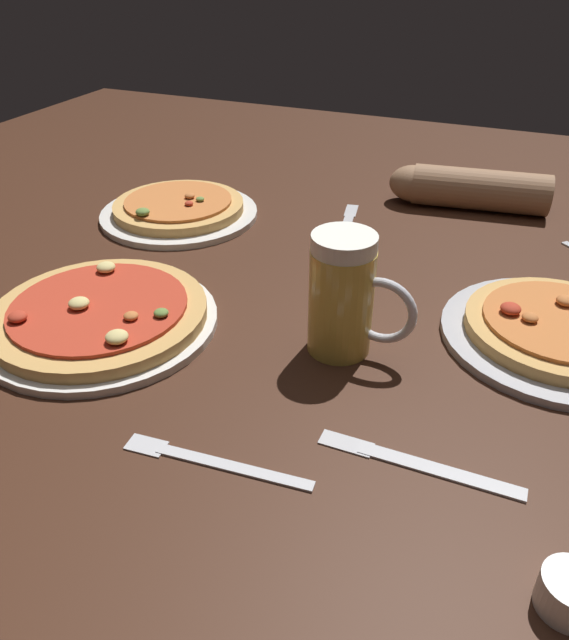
# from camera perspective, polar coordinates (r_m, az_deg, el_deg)

# --- Properties ---
(ground_plane) EXTENTS (2.40, 2.40, 0.03)m
(ground_plane) POSITION_cam_1_polar(r_m,az_deg,el_deg) (0.88, 0.00, -1.92)
(ground_plane) COLOR #3D2114
(pizza_plate_near) EXTENTS (0.33, 0.33, 0.05)m
(pizza_plate_near) POSITION_cam_1_polar(r_m,az_deg,el_deg) (0.91, -16.85, 0.38)
(pizza_plate_near) COLOR silver
(pizza_plate_near) RESTS_ON ground_plane
(pizza_plate_far) EXTENTS (0.32, 0.32, 0.05)m
(pizza_plate_far) POSITION_cam_1_polar(r_m,az_deg,el_deg) (0.92, 24.26, -0.91)
(pizza_plate_far) COLOR #B2B2B7
(pizza_plate_far) RESTS_ON ground_plane
(pizza_plate_side) EXTENTS (0.31, 0.31, 0.05)m
(pizza_plate_side) POSITION_cam_1_polar(r_m,az_deg,el_deg) (1.24, -9.85, 10.18)
(pizza_plate_side) COLOR silver
(pizza_plate_side) RESTS_ON ground_plane
(beer_mug_dark) EXTENTS (0.14, 0.09, 0.17)m
(beer_mug_dark) POSITION_cam_1_polar(r_m,az_deg,el_deg) (0.79, 5.63, 2.23)
(beer_mug_dark) COLOR gold
(beer_mug_dark) RESTS_ON ground_plane
(fork_left) EXTENTS (0.22, 0.04, 0.01)m
(fork_left) POSITION_cam_1_polar(r_m,az_deg,el_deg) (0.68, -6.80, -12.95)
(fork_left) COLOR silver
(fork_left) RESTS_ON ground_plane
(knife_right) EXTENTS (0.06, 0.21, 0.01)m
(knife_right) POSITION_cam_1_polar(r_m,az_deg,el_deg) (1.20, 5.85, 8.90)
(knife_right) COLOR silver
(knife_right) RESTS_ON ground_plane
(knife_spare) EXTENTS (0.22, 0.02, 0.01)m
(knife_spare) POSITION_cam_1_polar(r_m,az_deg,el_deg) (0.68, 12.28, -12.94)
(knife_spare) COLOR silver
(knife_spare) RESTS_ON ground_plane
(diner_arm) EXTENTS (0.32, 0.11, 0.08)m
(diner_arm) POSITION_cam_1_polar(r_m,az_deg,el_deg) (1.31, 16.38, 11.76)
(diner_arm) COLOR #936B4C
(diner_arm) RESTS_ON ground_plane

